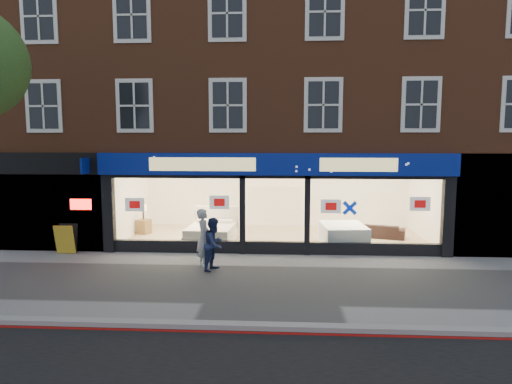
# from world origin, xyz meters

# --- Properties ---
(ground) EXTENTS (120.00, 120.00, 0.00)m
(ground) POSITION_xyz_m (0.00, 0.00, 0.00)
(ground) COLOR gray
(ground) RESTS_ON ground
(kerb_line) EXTENTS (60.00, 0.10, 0.01)m
(kerb_line) POSITION_xyz_m (0.00, -3.10, 0.01)
(kerb_line) COLOR #8C0A07
(kerb_line) RESTS_ON ground
(kerb_stone) EXTENTS (60.00, 0.25, 0.12)m
(kerb_stone) POSITION_xyz_m (0.00, -2.90, 0.06)
(kerb_stone) COLOR gray
(kerb_stone) RESTS_ON ground
(showroom_floor) EXTENTS (11.00, 4.50, 0.10)m
(showroom_floor) POSITION_xyz_m (0.00, 5.25, 0.05)
(showroom_floor) COLOR tan
(showroom_floor) RESTS_ON ground
(building) EXTENTS (19.00, 8.26, 10.30)m
(building) POSITION_xyz_m (-0.02, 6.93, 6.67)
(building) COLOR brown
(building) RESTS_ON ground
(display_bed) EXTENTS (1.78, 2.12, 1.14)m
(display_bed) POSITION_xyz_m (-2.28, 4.33, 0.42)
(display_bed) COLOR white
(display_bed) RESTS_ON showroom_floor
(bedside_table) EXTENTS (0.58, 0.58, 0.55)m
(bedside_table) POSITION_xyz_m (-5.10, 5.47, 0.38)
(bedside_table) COLOR brown
(bedside_table) RESTS_ON showroom_floor
(mattress_stack) EXTENTS (1.58, 1.93, 0.71)m
(mattress_stack) POSITION_xyz_m (2.35, 4.00, 0.46)
(mattress_stack) COLOR white
(mattress_stack) RESTS_ON showroom_floor
(sofa) EXTENTS (1.84, 1.13, 0.50)m
(sofa) POSITION_xyz_m (3.91, 5.30, 0.35)
(sofa) COLOR black
(sofa) RESTS_ON showroom_floor
(a_board) EXTENTS (0.65, 0.42, 0.98)m
(a_board) POSITION_xyz_m (-6.83, 2.70, 0.49)
(a_board) COLOR gold
(a_board) RESTS_ON ground
(pedestrian_grey) EXTENTS (0.43, 0.64, 1.71)m
(pedestrian_grey) POSITION_xyz_m (-2.07, 1.54, 0.85)
(pedestrian_grey) COLOR #A8ACB0
(pedestrian_grey) RESTS_ON ground
(pedestrian_blue) EXTENTS (0.80, 0.89, 1.52)m
(pedestrian_blue) POSITION_xyz_m (-1.70, 1.11, 0.76)
(pedestrian_blue) COLOR #1C264E
(pedestrian_blue) RESTS_ON ground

